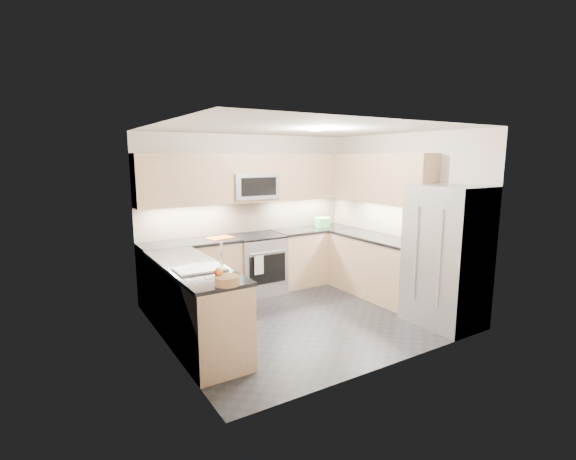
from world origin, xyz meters
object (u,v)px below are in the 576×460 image
object	(u,v)px
microwave	(253,186)
refrigerator	(446,256)
cutting_board	(221,238)
utensil_bowl	(322,222)
fruit_basket	(227,280)
gas_range	(258,264)

from	to	relation	value
microwave	refrigerator	xyz separation A→B (m)	(1.45, -2.55, -0.80)
refrigerator	cutting_board	distance (m)	3.21
refrigerator	cutting_board	world-z (taller)	refrigerator
utensil_bowl	fruit_basket	bearing A→B (deg)	-140.96
fruit_basket	refrigerator	bearing A→B (deg)	-4.52
gas_range	refrigerator	distance (m)	2.86
microwave	fruit_basket	world-z (taller)	microwave
cutting_board	fruit_basket	bearing A→B (deg)	-111.15
gas_range	cutting_board	xyz separation A→B (m)	(-0.61, 0.04, 0.49)
utensil_bowl	cutting_board	xyz separation A→B (m)	(-1.93, -0.04, -0.07)
refrigerator	cutting_board	xyz separation A→B (m)	(-2.06, 2.46, 0.05)
utensil_bowl	cutting_board	size ratio (longest dim) A/B	0.75
gas_range	refrigerator	world-z (taller)	refrigerator
cutting_board	microwave	bearing A→B (deg)	8.44
cutting_board	gas_range	bearing A→B (deg)	-3.33
microwave	refrigerator	bearing A→B (deg)	-60.38
gas_range	utensil_bowl	bearing A→B (deg)	3.21
refrigerator	utensil_bowl	xyz separation A→B (m)	(-0.12, 2.50, 0.12)
cutting_board	fruit_basket	xyz separation A→B (m)	(-0.86, -2.23, 0.04)
gas_range	fruit_basket	distance (m)	2.69
gas_range	fruit_basket	xyz separation A→B (m)	(-1.47, -2.19, 0.53)
refrigerator	fruit_basket	world-z (taller)	refrigerator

